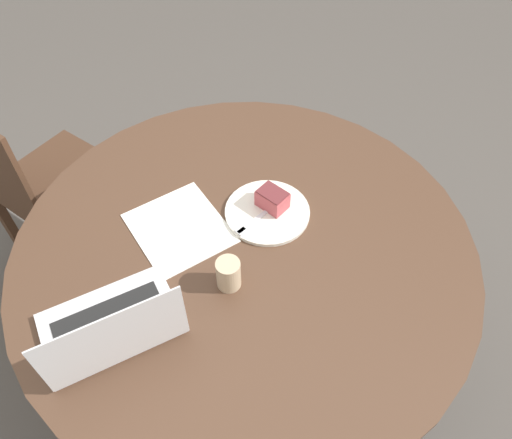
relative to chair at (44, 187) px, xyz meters
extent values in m
plane|color=#4C4742|center=(-0.91, -0.10, -0.47)|extent=(12.00, 12.00, 0.00)
cylinder|color=#4C3323|center=(-0.91, -0.10, -0.46)|extent=(0.55, 0.55, 0.02)
cylinder|color=#4C3323|center=(-0.91, -0.10, -0.12)|extent=(0.12, 0.12, 0.68)
cylinder|color=#4C3323|center=(-0.91, -0.10, 0.24)|extent=(1.32, 1.32, 0.03)
cube|color=#472D1E|center=(0.00, -0.07, -0.02)|extent=(0.43, 0.43, 0.02)
cube|color=#472D1E|center=(0.20, -0.25, -0.25)|extent=(0.04, 0.04, 0.44)
cube|color=#472D1E|center=(-0.18, -0.27, -0.25)|extent=(0.04, 0.04, 0.44)
cube|color=#472D1E|center=(0.19, 0.13, -0.25)|extent=(0.04, 0.04, 0.44)
cube|color=#472D1E|center=(-0.20, 0.12, -0.25)|extent=(0.04, 0.04, 0.44)
cube|color=white|center=(-0.72, -0.03, 0.25)|extent=(0.35, 0.33, 0.00)
cylinder|color=silver|center=(-0.89, -0.23, 0.26)|extent=(0.25, 0.25, 0.01)
cube|color=#B74C51|center=(-0.89, -0.26, 0.29)|extent=(0.09, 0.07, 0.06)
cube|color=maroon|center=(-0.89, -0.26, 0.32)|extent=(0.09, 0.07, 0.00)
cube|color=silver|center=(-0.89, -0.20, 0.27)|extent=(0.04, 0.17, 0.00)
cube|color=silver|center=(-0.88, -0.12, 0.27)|extent=(0.03, 0.03, 0.00)
cylinder|color=#C6AD89|center=(-0.95, 0.03, 0.30)|extent=(0.07, 0.07, 0.09)
cube|color=silver|center=(-0.80, 0.30, 0.26)|extent=(0.34, 0.39, 0.02)
cube|color=black|center=(-0.80, 0.30, 0.27)|extent=(0.23, 0.30, 0.00)
cube|color=silver|center=(-0.90, 0.35, 0.37)|extent=(0.15, 0.30, 0.20)
cube|color=black|center=(-0.89, 0.35, 0.37)|extent=(0.14, 0.29, 0.18)
camera|label=1|loc=(-1.45, 0.56, 1.39)|focal=35.00mm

